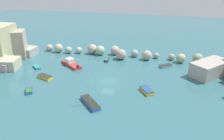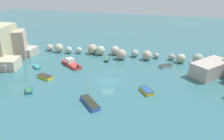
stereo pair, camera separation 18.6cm
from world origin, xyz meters
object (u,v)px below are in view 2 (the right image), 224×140
object	(u,v)px
moored_boat_2	(107,60)
moored_boat_5	(146,91)
moored_boat_0	(71,63)
moored_boat_1	(45,77)
moored_boat_3	(166,66)
moored_boat_7	(90,103)
moored_boat_6	(37,67)
moored_boat_4	(29,91)

from	to	relation	value
moored_boat_2	moored_boat_5	distance (m)	18.73
moored_boat_0	moored_boat_5	size ratio (longest dim) A/B	1.76
moored_boat_1	moored_boat_3	distance (m)	28.29
moored_boat_2	moored_boat_3	bearing A→B (deg)	82.66
moored_boat_2	moored_boat_7	distance (m)	21.47
moored_boat_1	moored_boat_5	world-z (taller)	moored_boat_1
moored_boat_0	moored_boat_6	xyz separation A→B (m)	(-7.48, -3.27, -0.32)
moored_boat_2	moored_boat_3	world-z (taller)	moored_boat_3
moored_boat_1	moored_boat_2	distance (m)	16.95
moored_boat_3	moored_boat_5	xyz separation A→B (m)	(-3.25, -13.75, 0.06)
moored_boat_4	moored_boat_6	size ratio (longest dim) A/B	0.97
moored_boat_0	moored_boat_7	size ratio (longest dim) A/B	1.09
moored_boat_1	moored_boat_0	bearing A→B (deg)	92.78
moored_boat_4	moored_boat_7	distance (m)	13.02
moored_boat_1	moored_boat_6	distance (m)	6.86
moored_boat_2	moored_boat_1	bearing A→B (deg)	-41.72
moored_boat_1	moored_boat_6	world-z (taller)	moored_boat_1
moored_boat_2	moored_boat_4	bearing A→B (deg)	-31.78
moored_boat_2	moored_boat_7	size ratio (longest dim) A/B	0.48
moored_boat_0	moored_boat_1	world-z (taller)	moored_boat_0
moored_boat_4	moored_boat_5	size ratio (longest dim) A/B	0.73
moored_boat_2	moored_boat_3	distance (m)	15.02
moored_boat_2	moored_boat_4	world-z (taller)	moored_boat_2
moored_boat_2	moored_boat_6	bearing A→B (deg)	-64.68
moored_boat_2	moored_boat_6	size ratio (longest dim) A/B	1.02
moored_boat_0	moored_boat_6	bearing A→B (deg)	61.75
moored_boat_5	moored_boat_6	distance (m)	27.60
moored_boat_6	moored_boat_5	bearing A→B (deg)	30.23
moored_boat_0	moored_boat_5	world-z (taller)	moored_boat_0
moored_boat_5	moored_boat_2	bearing A→B (deg)	4.32
moored_boat_5	moored_boat_4	bearing A→B (deg)	68.68
moored_boat_1	moored_boat_6	bearing A→B (deg)	155.68
moored_boat_2	moored_boat_4	distance (m)	22.33
moored_boat_3	moored_boat_4	size ratio (longest dim) A/B	1.21
moored_boat_0	moored_boat_4	size ratio (longest dim) A/B	2.40
moored_boat_1	moored_boat_3	world-z (taller)	moored_boat_1
moored_boat_4	moored_boat_6	world-z (taller)	moored_boat_4
moored_boat_2	moored_boat_0	bearing A→B (deg)	-59.59
moored_boat_4	moored_boat_6	bearing A→B (deg)	-7.57
moored_boat_4	moored_boat_5	xyz separation A→B (m)	(22.12, 5.19, 0.08)
moored_boat_5	moored_boat_3	bearing A→B (deg)	-47.81
moored_boat_0	moored_boat_4	bearing A→B (deg)	117.72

